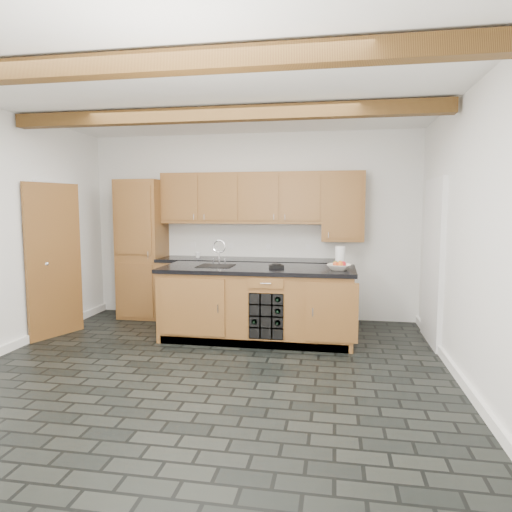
{
  "coord_description": "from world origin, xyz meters",
  "views": [
    {
      "loc": [
        1.28,
        -4.39,
        1.68
      ],
      "look_at": [
        0.37,
        0.8,
        1.12
      ],
      "focal_mm": 32.0,
      "sensor_mm": 36.0,
      "label": 1
    }
  ],
  "objects_px": {
    "island": "(258,303)",
    "paper_towel": "(340,256)",
    "kitchen_scale": "(276,266)",
    "fruit_bowl": "(339,267)"
  },
  "relations": [
    {
      "from": "island",
      "to": "paper_towel",
      "type": "xyz_separation_m",
      "value": [
        1.03,
        0.28,
        0.59
      ]
    },
    {
      "from": "island",
      "to": "kitchen_scale",
      "type": "xyz_separation_m",
      "value": [
        0.25,
        -0.06,
        0.49
      ]
    },
    {
      "from": "kitchen_scale",
      "to": "fruit_bowl",
      "type": "distance_m",
      "value": 0.77
    },
    {
      "from": "island",
      "to": "kitchen_scale",
      "type": "bearing_deg",
      "value": -13.18
    },
    {
      "from": "island",
      "to": "fruit_bowl",
      "type": "height_order",
      "value": "fruit_bowl"
    },
    {
      "from": "fruit_bowl",
      "to": "paper_towel",
      "type": "xyz_separation_m",
      "value": [
        0.01,
        0.38,
        0.09
      ]
    },
    {
      "from": "island",
      "to": "fruit_bowl",
      "type": "distance_m",
      "value": 1.14
    },
    {
      "from": "island",
      "to": "paper_towel",
      "type": "bearing_deg",
      "value": 15.16
    },
    {
      "from": "fruit_bowl",
      "to": "paper_towel",
      "type": "relative_size",
      "value": 1.14
    },
    {
      "from": "island",
      "to": "paper_towel",
      "type": "relative_size",
      "value": 9.74
    }
  ]
}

